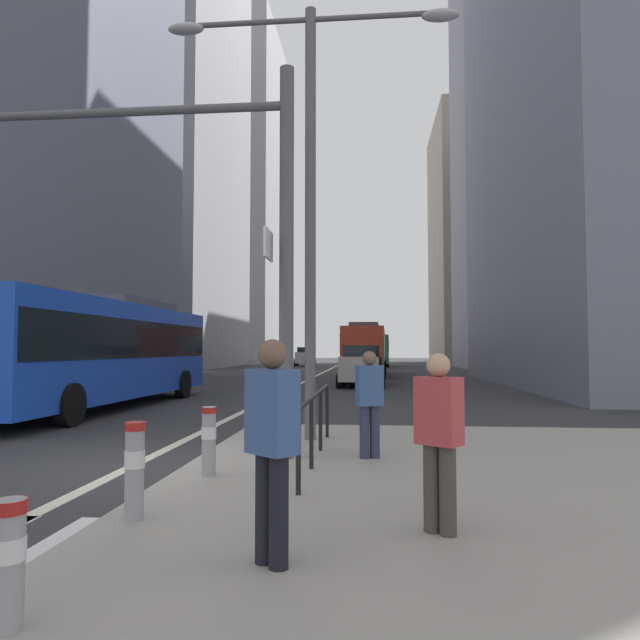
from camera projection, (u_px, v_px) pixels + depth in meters
ground_plane at (299, 384)px, 28.26m from camera, size 160.00×160.00×0.00m
median_island at (526, 489)px, 6.87m from camera, size 9.00×10.00×0.15m
lane_centre_line at (318, 375)px, 38.20m from camera, size 0.20×80.00×0.01m
office_tower_left_mid at (171, 91)px, 55.58m from camera, size 11.50×20.48×54.48m
office_tower_left_far at (234, 200)px, 81.02m from camera, size 13.27×21.51×46.28m
office_tower_right_mid at (525, 146)px, 48.83m from camera, size 10.37×17.88×38.73m
office_tower_right_far at (478, 241)px, 70.30m from camera, size 10.80×16.92×30.40m
city_bus_blue_oncoming at (102, 347)px, 16.84m from camera, size 2.79×11.81×3.40m
city_bus_red_receding at (366, 348)px, 37.31m from camera, size 2.92×10.97×3.40m
city_bus_red_distant at (373, 348)px, 57.63m from camera, size 2.94×11.20×3.40m
car_oncoming_mid at (305, 356)px, 58.04m from camera, size 2.16×4.10×1.94m
car_receding_near at (361, 366)px, 26.61m from camera, size 2.16×4.33×1.94m
car_receding_far at (364, 365)px, 27.42m from camera, size 2.12×4.12×1.94m
traffic_signal_gantry at (148, 199)px, 8.83m from camera, size 6.55×0.65×6.00m
street_lamp_post at (310, 160)px, 10.40m from camera, size 5.50×0.32×8.00m
bollard_front at (8, 557)px, 3.29m from camera, size 0.20×0.20×0.75m
bollard_left at (135, 465)px, 5.41m from camera, size 0.20×0.20×0.93m
bollard_right at (209, 437)px, 7.30m from camera, size 0.20×0.20×0.88m
pedestrian_railing at (316, 410)px, 8.38m from camera, size 0.06×4.18×0.98m
pedestrian_waiting at (370, 399)px, 8.45m from camera, size 0.43×0.34×1.60m
pedestrian_walking at (272, 439)px, 4.29m from camera, size 0.45×0.43×1.71m
pedestrian_far at (439, 433)px, 5.02m from camera, size 0.45×0.42×1.60m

